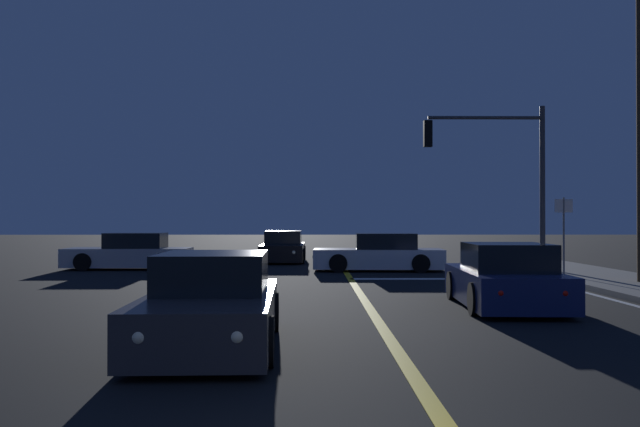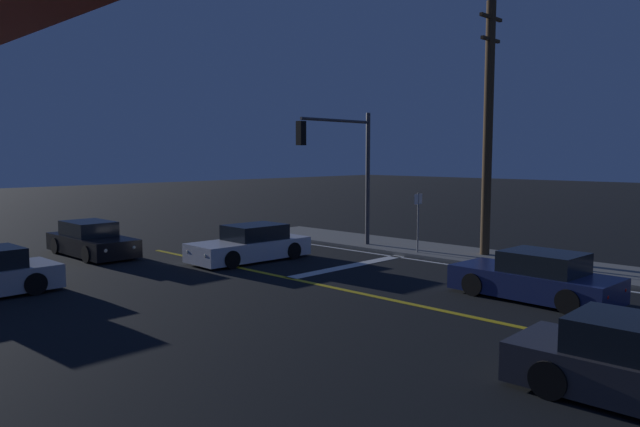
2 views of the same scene
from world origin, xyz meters
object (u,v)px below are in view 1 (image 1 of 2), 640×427
at_px(car_parked_curb_charcoal, 212,306).
at_px(car_side_waiting_black, 283,248).
at_px(car_mid_block_white, 380,254).
at_px(car_far_approaching_silver, 130,253).
at_px(car_distant_tail_navy, 505,279).
at_px(traffic_signal_near_right, 499,161).
at_px(street_sign_corner, 564,225).

xyz_separation_m(car_parked_curb_charcoal, car_side_waiting_black, (0.19, 20.08, 0.00)).
height_order(car_mid_block_white, car_far_approaching_silver, same).
bearing_deg(car_far_approaching_silver, car_parked_curb_charcoal, -162.06).
height_order(car_distant_tail_navy, car_far_approaching_silver, same).
distance_m(car_mid_block_white, car_parked_curb_charcoal, 15.21).
xyz_separation_m(car_far_approaching_silver, traffic_signal_near_right, (13.09, -2.07, 3.24)).
xyz_separation_m(car_mid_block_white, car_parked_curb_charcoal, (-3.87, -14.71, -0.00)).
bearing_deg(car_mid_block_white, car_parked_curb_charcoal, 167.61).
relative_size(car_mid_block_white, car_parked_curb_charcoal, 1.03).
bearing_deg(car_side_waiting_black, car_far_approaching_silver, 40.02).
xyz_separation_m(car_parked_curb_charcoal, street_sign_corner, (9.02, 10.74, 1.09)).
height_order(car_distant_tail_navy, traffic_signal_near_right, traffic_signal_near_right).
height_order(car_mid_block_white, traffic_signal_near_right, traffic_signal_near_right).
relative_size(car_distant_tail_navy, car_side_waiting_black, 0.94).
bearing_deg(car_distant_tail_navy, traffic_signal_near_right, 78.09).
bearing_deg(street_sign_corner, car_parked_curb_charcoal, -130.02).
relative_size(car_far_approaching_silver, traffic_signal_near_right, 0.80).
height_order(car_side_waiting_black, traffic_signal_near_right, traffic_signal_near_right).
bearing_deg(street_sign_corner, traffic_signal_near_right, 113.06).
bearing_deg(street_sign_corner, car_side_waiting_black, 133.38).
distance_m(car_parked_curb_charcoal, car_far_approaching_silver, 16.48).
bearing_deg(car_far_approaching_silver, car_side_waiting_black, -51.37).
bearing_deg(car_mid_block_white, car_side_waiting_black, 36.69).
height_order(car_side_waiting_black, car_far_approaching_silver, same).
bearing_deg(car_far_approaching_silver, car_mid_block_white, -96.35).
relative_size(car_far_approaching_silver, street_sign_corner, 1.83).
bearing_deg(car_mid_block_white, street_sign_corner, -125.23).
height_order(car_mid_block_white, car_distant_tail_navy, same).
bearing_deg(traffic_signal_near_right, car_parked_curb_charcoal, 59.97).
height_order(car_far_approaching_silver, traffic_signal_near_right, traffic_signal_near_right).
bearing_deg(car_far_approaching_silver, traffic_signal_near_right, -99.68).
height_order(car_parked_curb_charcoal, street_sign_corner, street_sign_corner).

